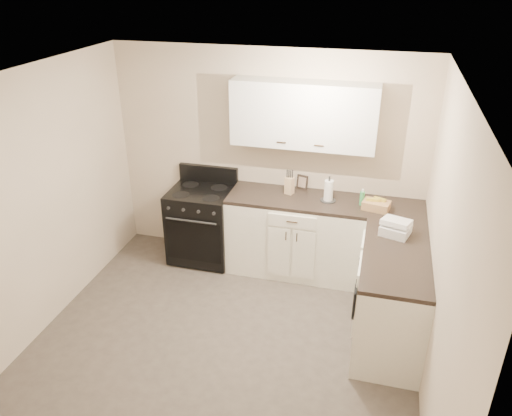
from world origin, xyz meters
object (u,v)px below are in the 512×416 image
(wicker_basket, at_px, (376,205))
(stove, at_px, (202,224))
(paper_towel, at_px, (329,191))
(countertop_grill, at_px, (395,230))
(knife_block, at_px, (289,186))

(wicker_basket, bearing_deg, stove, 178.62)
(stove, height_order, paper_towel, paper_towel)
(paper_towel, xyz_separation_m, countertop_grill, (0.72, -0.58, -0.07))
(countertop_grill, bearing_deg, stove, -177.24)
(knife_block, bearing_deg, wicker_basket, 9.70)
(paper_towel, bearing_deg, knife_block, 170.07)
(paper_towel, height_order, countertop_grill, paper_towel)
(stove, bearing_deg, countertop_grill, -14.01)
(knife_block, xyz_separation_m, paper_towel, (0.45, -0.08, 0.02))
(stove, height_order, knife_block, knife_block)
(paper_towel, distance_m, countertop_grill, 0.93)
(wicker_basket, height_order, countertop_grill, countertop_grill)
(stove, relative_size, knife_block, 4.49)
(knife_block, distance_m, paper_towel, 0.46)
(stove, bearing_deg, paper_towel, 1.24)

